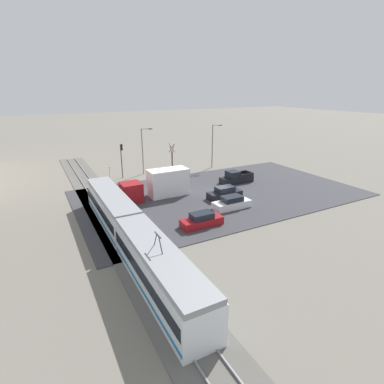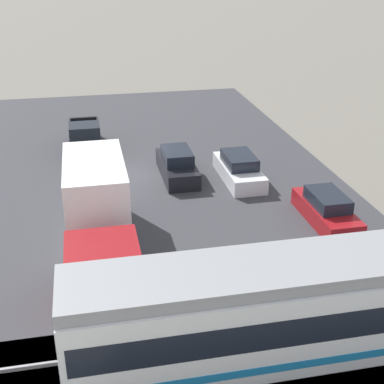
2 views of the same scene
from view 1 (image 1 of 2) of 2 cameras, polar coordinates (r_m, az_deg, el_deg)
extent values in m
plane|color=slate|center=(42.03, 5.43, -0.28)|extent=(320.00, 320.00, 0.00)
cube|color=#38383D|center=(42.02, 5.43, -0.22)|extent=(21.91, 38.23, 0.08)
cube|color=#5B5954|center=(36.31, -15.65, -4.07)|extent=(65.82, 4.40, 0.08)
cube|color=gray|center=(36.40, -14.56, -3.72)|extent=(64.50, 0.10, 0.14)
cube|color=gray|center=(36.14, -16.77, -4.10)|extent=(64.50, 0.10, 0.14)
cube|color=white|center=(22.15, -6.26, -14.95)|extent=(13.07, 2.79, 2.89)
cube|color=black|center=(21.96, -6.29, -14.21)|extent=(12.68, 2.82, 0.96)
cube|color=#1970AD|center=(22.66, -6.17, -16.83)|extent=(12.94, 2.83, 0.27)
cube|color=gray|center=(21.27, -6.42, -11.27)|extent=(13.07, 2.57, 0.41)
cube|color=white|center=(33.64, -14.96, -3.14)|extent=(13.07, 2.79, 2.89)
cube|color=black|center=(33.51, -15.01, -2.60)|extent=(12.68, 2.82, 0.96)
cube|color=#1970AD|center=(33.98, -14.83, -4.54)|extent=(12.94, 2.83, 0.27)
cube|color=gray|center=(33.07, -15.20, -0.49)|extent=(13.07, 2.57, 0.41)
cylinder|color=#2D2D33|center=(20.53, -6.02, -10.02)|extent=(0.66, 0.07, 1.15)
cylinder|color=#2D2D33|center=(21.27, -6.96, -8.96)|extent=(0.66, 0.07, 1.15)
cube|color=#2D2D33|center=(20.65, -6.55, -8.14)|extent=(1.10, 0.08, 0.06)
cube|color=maroon|center=(39.20, -11.49, -0.01)|extent=(2.59, 2.52, 2.45)
cube|color=white|center=(40.69, -4.55, 1.88)|extent=(2.59, 5.35, 3.60)
cube|color=#196B38|center=(41.74, -5.29, 2.82)|extent=(0.02, 2.68, 0.90)
cube|color=black|center=(46.95, 8.46, 2.37)|extent=(2.00, 5.21, 0.91)
cube|color=black|center=(46.27, 7.78, 3.37)|extent=(1.84, 1.77, 0.98)
cube|color=black|center=(48.10, 8.90, 3.64)|extent=(0.12, 2.61, 0.53)
cube|color=black|center=(46.70, 10.25, 3.10)|extent=(0.12, 2.61, 0.53)
cube|color=black|center=(48.25, 10.90, 3.57)|extent=(1.84, 0.21, 0.53)
cube|color=red|center=(49.00, 10.37, 3.30)|extent=(0.14, 0.04, 0.18)
cube|color=black|center=(39.98, 6.23, -0.51)|extent=(1.78, 4.68, 0.92)
cube|color=black|center=(39.73, 6.27, 0.57)|extent=(1.53, 2.44, 0.67)
cube|color=silver|center=(36.82, 7.56, -2.36)|extent=(1.84, 4.76, 0.87)
cube|color=black|center=(36.55, 7.61, -1.26)|extent=(1.59, 2.48, 0.64)
cube|color=maroon|center=(31.91, 1.85, -5.70)|extent=(1.70, 4.57, 0.84)
cube|color=black|center=(31.61, 1.87, -4.50)|extent=(1.46, 2.38, 0.62)
cylinder|color=#47474C|center=(49.81, -13.27, 5.69)|extent=(0.16, 0.16, 5.53)
cube|color=black|center=(49.40, -13.27, 8.31)|extent=(0.28, 0.22, 0.95)
sphere|color=#390606|center=(49.37, -13.16, 8.69)|extent=(0.18, 0.18, 0.18)
sphere|color=yellow|center=(49.43, -13.13, 8.32)|extent=(0.18, 0.18, 0.18)
sphere|color=black|center=(49.49, -13.10, 7.96)|extent=(0.18, 0.18, 0.18)
cylinder|color=brown|center=(53.46, -3.80, 5.88)|extent=(0.24, 0.24, 3.38)
cylinder|color=brown|center=(53.22, -3.96, 8.26)|extent=(0.09, 0.95, 1.30)
cylinder|color=brown|center=(52.88, -4.10, 8.31)|extent=(1.14, 0.09, 1.57)
cylinder|color=brown|center=(52.78, -3.74, 8.17)|extent=(0.09, 0.95, 1.30)
cylinder|color=brown|center=(53.08, -3.61, 8.37)|extent=(1.14, 0.09, 1.57)
cylinder|color=gray|center=(55.14, 3.88, 8.64)|extent=(0.20, 0.20, 7.83)
cylinder|color=gray|center=(55.01, 4.70, 12.59)|extent=(0.12, 1.60, 0.12)
cube|color=#515156|center=(55.42, 5.37, 12.56)|extent=(0.36, 0.60, 0.18)
cylinder|color=gray|center=(51.38, -9.41, 7.60)|extent=(0.20, 0.20, 7.72)
cylinder|color=gray|center=(51.04, -8.78, 11.82)|extent=(0.12, 1.60, 0.12)
cube|color=#515156|center=(51.30, -7.97, 11.82)|extent=(0.36, 0.60, 0.18)
cylinder|color=gray|center=(48.55, -15.42, 3.28)|extent=(0.06, 0.06, 2.44)
cube|color=white|center=(48.30, -15.49, 4.43)|extent=(0.32, 0.02, 0.44)
cube|color=red|center=(48.30, -15.47, 4.43)|extent=(0.31, 0.01, 0.10)
camera|label=2|loc=(36.48, -39.04, 11.93)|focal=50.00mm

